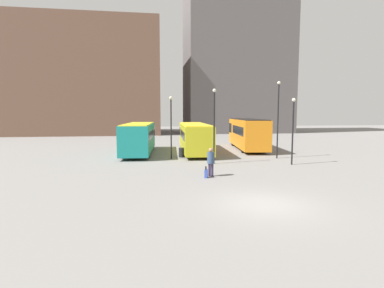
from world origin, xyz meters
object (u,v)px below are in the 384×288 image
at_px(lamp_post_0, 278,114).
at_px(lamp_post_3, 293,125).
at_px(traveler, 211,159).
at_px(lamp_post_1, 171,122).
at_px(bus_2, 247,133).
at_px(trash_bin, 182,153).
at_px(bus_0, 139,137).
at_px(bus_1, 194,136).
at_px(suitcase, 206,174).
at_px(lamp_post_2, 214,120).

height_order(lamp_post_0, lamp_post_3, lamp_post_0).
relative_size(traveler, lamp_post_3, 0.35).
relative_size(traveler, lamp_post_1, 0.33).
bearing_deg(lamp_post_3, bus_2, 90.20).
distance_m(bus_2, trash_bin, 9.74).
relative_size(bus_0, lamp_post_1, 1.92).
bearing_deg(trash_bin, traveler, -83.80).
xyz_separation_m(bus_0, bus_1, (5.58, 0.37, -0.03)).
bearing_deg(suitcase, lamp_post_2, -0.90).
relative_size(lamp_post_2, lamp_post_3, 1.15).
xyz_separation_m(lamp_post_0, lamp_post_3, (-0.28, -3.36, -0.84)).
bearing_deg(traveler, lamp_post_1, 30.68).
bearing_deg(bus_2, trash_bin, 131.72).
distance_m(traveler, lamp_post_2, 5.34).
bearing_deg(lamp_post_0, bus_0, 157.52).
distance_m(bus_0, trash_bin, 5.17).
distance_m(suitcase, lamp_post_2, 6.13).
xyz_separation_m(lamp_post_3, trash_bin, (-7.99, 5.17, -2.61)).
relative_size(bus_2, lamp_post_2, 1.90).
distance_m(bus_0, lamp_post_3, 14.60).
distance_m(suitcase, trash_bin, 8.89).
relative_size(suitcase, lamp_post_0, 0.11).
height_order(bus_0, bus_2, bus_2).
distance_m(traveler, lamp_post_0, 10.33).
bearing_deg(lamp_post_0, trash_bin, 167.64).
bearing_deg(lamp_post_3, lamp_post_1, 154.25).
bearing_deg(lamp_post_1, bus_1, 58.58).
xyz_separation_m(bus_1, bus_2, (6.25, 1.86, 0.23)).
distance_m(bus_1, lamp_post_1, 5.42).
distance_m(lamp_post_1, trash_bin, 3.06).
bearing_deg(lamp_post_1, lamp_post_3, -25.75).
xyz_separation_m(bus_0, bus_2, (11.83, 2.23, 0.20)).
height_order(bus_1, lamp_post_1, lamp_post_1).
xyz_separation_m(bus_0, lamp_post_0, (12.15, -5.03, 2.26)).
bearing_deg(suitcase, traveler, -28.94).
relative_size(bus_1, trash_bin, 13.92).
xyz_separation_m(traveler, lamp_post_3, (7.07, 3.34, 1.97)).
bearing_deg(lamp_post_1, traveler, -75.95).
xyz_separation_m(suitcase, lamp_post_1, (-1.55, 8.04, 2.94)).
distance_m(suitcase, lamp_post_0, 11.07).
height_order(bus_0, suitcase, bus_0).
distance_m(traveler, lamp_post_3, 8.06).
relative_size(suitcase, lamp_post_2, 0.13).
bearing_deg(trash_bin, lamp_post_1, -140.01).
bearing_deg(traveler, bus_0, 38.89).
height_order(lamp_post_2, trash_bin, lamp_post_2).
distance_m(bus_2, lamp_post_0, 7.55).
height_order(lamp_post_0, trash_bin, lamp_post_0).
xyz_separation_m(lamp_post_2, trash_bin, (-2.14, 3.87, -3.00)).
height_order(lamp_post_1, trash_bin, lamp_post_1).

